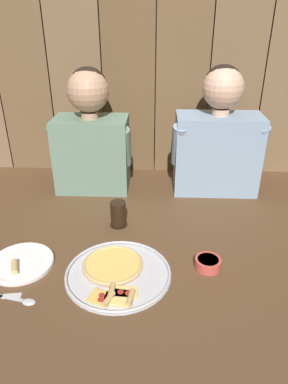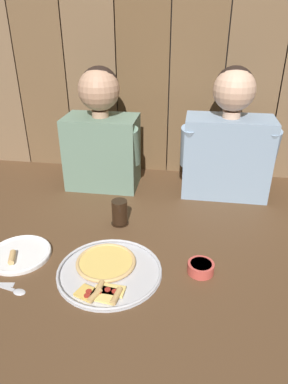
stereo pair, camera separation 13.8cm
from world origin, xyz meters
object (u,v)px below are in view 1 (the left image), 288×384
diner_right (218,137)px  pizza_tray (116,272)px  dipping_bowl (208,263)px  diner_left (91,135)px  dinner_plate (21,263)px  drinking_glass (118,214)px

diner_right → pizza_tray: bearing=-122.3°
dipping_bowl → diner_left: 0.85m
pizza_tray → dipping_bowl: (0.32, 0.05, 0.01)m
dinner_plate → diner_right: diner_right is taller
pizza_tray → dinner_plate: bearing=174.2°
dipping_bowl → diner_right: diner_right is taller
drinking_glass → diner_right: size_ratio=0.18×
dinner_plate → drinking_glass: drinking_glass is taller
dinner_plate → dipping_bowl: 0.67m
drinking_glass → diner_right: 0.62m
drinking_glass → dinner_plate: bearing=-139.2°
pizza_tray → dinner_plate: size_ratio=1.59×
pizza_tray → dipping_bowl: bearing=8.3°
dipping_bowl → dinner_plate: bearing=-179.0°
dinner_plate → diner_right: size_ratio=0.38×
pizza_tray → dinner_plate: dinner_plate is taller
dinner_plate → drinking_glass: 0.43m
dinner_plate → diner_left: size_ratio=0.39×
pizza_tray → diner_right: (0.43, 0.67, 0.27)m
drinking_glass → dipping_bowl: size_ratio=1.18×
dipping_bowl → diner_left: diner_left is taller
pizza_tray → diner_left: 0.75m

